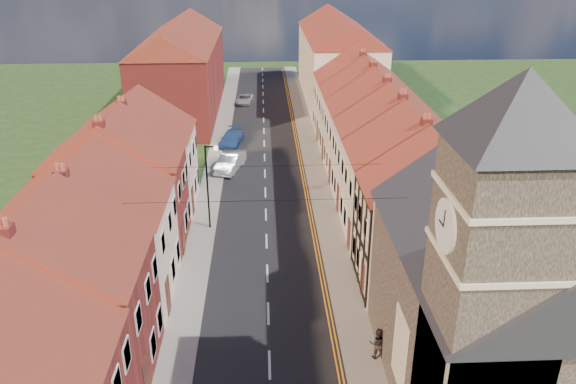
# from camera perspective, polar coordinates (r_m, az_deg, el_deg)

# --- Properties ---
(road) EXTENTS (7.00, 90.00, 0.02)m
(road) POSITION_cam_1_polar(r_m,az_deg,el_deg) (48.37, -2.36, 1.88)
(road) COLOR black
(road) RESTS_ON ground
(pavement_left) EXTENTS (1.80, 90.00, 0.12)m
(pavement_left) POSITION_cam_1_polar(r_m,az_deg,el_deg) (48.55, -7.56, 1.83)
(pavement_left) COLOR gray
(pavement_left) RESTS_ON ground
(pavement_right) EXTENTS (1.80, 90.00, 0.12)m
(pavement_right) POSITION_cam_1_polar(r_m,az_deg,el_deg) (48.56, 2.84, 2.03)
(pavement_right) COLOR gray
(pavement_right) RESTS_ON ground
(church) EXTENTS (11.25, 14.25, 15.20)m
(church) POSITION_cam_1_polar(r_m,az_deg,el_deg) (23.88, 21.38, -8.89)
(church) COLOR #312822
(church) RESTS_ON ground
(cottage_r_tudor) EXTENTS (8.30, 5.20, 9.00)m
(cottage_r_tudor) POSITION_cam_1_polar(r_m,az_deg,el_deg) (32.15, 14.55, -2.10)
(cottage_r_tudor) COLOR beige
(cottage_r_tudor) RESTS_ON ground
(cottage_r_white_near) EXTENTS (8.30, 6.00, 9.00)m
(cottage_r_white_near) POSITION_cam_1_polar(r_m,az_deg,el_deg) (36.89, 12.30, 1.58)
(cottage_r_white_near) COLOR beige
(cottage_r_white_near) RESTS_ON ground
(cottage_r_cream_mid) EXTENTS (8.30, 5.20, 9.00)m
(cottage_r_cream_mid) POSITION_cam_1_polar(r_m,az_deg,el_deg) (41.78, 10.52, 4.41)
(cottage_r_cream_mid) COLOR white
(cottage_r_cream_mid) RESTS_ON ground
(cottage_r_pink) EXTENTS (8.30, 6.00, 9.00)m
(cottage_r_pink) POSITION_cam_1_polar(r_m,az_deg,el_deg) (46.78, 9.10, 6.62)
(cottage_r_pink) COLOR #FFD7C9
(cottage_r_pink) RESTS_ON ground
(cottage_r_white_far) EXTENTS (8.30, 5.20, 9.00)m
(cottage_r_white_far) POSITION_cam_1_polar(r_m,az_deg,el_deg) (51.86, 7.95, 8.42)
(cottage_r_white_far) COLOR white
(cottage_r_white_far) RESTS_ON ground
(cottage_r_cream_far) EXTENTS (8.30, 6.00, 9.00)m
(cottage_r_cream_far) POSITION_cam_1_polar(r_m,az_deg,el_deg) (57.01, 7.00, 9.87)
(cottage_r_cream_far) COLOR beige
(cottage_r_cream_far) RESTS_ON ground
(cottage_l_cream) EXTENTS (8.30, 6.30, 9.10)m
(cottage_l_cream) POSITION_cam_1_polar(r_m,az_deg,el_deg) (26.20, -23.11, -9.63)
(cottage_l_cream) COLOR maroon
(cottage_l_cream) RESTS_ON ground
(cottage_l_white) EXTENTS (8.30, 6.90, 8.80)m
(cottage_l_white) POSITION_cam_1_polar(r_m,az_deg,el_deg) (31.50, -19.39, -3.51)
(cottage_l_white) COLOR #FFD7C9
(cottage_l_white) RESTS_ON ground
(cottage_l_brick_mid) EXTENTS (8.30, 5.70, 9.10)m
(cottage_l_brick_mid) POSITION_cam_1_polar(r_m,az_deg,el_deg) (36.77, -16.96, 1.08)
(cottage_l_brick_mid) COLOR maroon
(cottage_l_brick_mid) RESTS_ON ground
(cottage_l_pink) EXTENTS (8.30, 6.30, 8.80)m
(cottage_l_pink) POSITION_cam_1_polar(r_m,az_deg,el_deg) (42.09, -15.18, 3.95)
(cottage_l_pink) COLOR #FFD7C9
(cottage_l_pink) RESTS_ON ground
(block_right_far) EXTENTS (8.30, 24.20, 10.50)m
(block_right_far) POSITION_cam_1_polar(r_m,az_deg,el_deg) (71.63, 5.05, 13.51)
(block_right_far) COLOR beige
(block_right_far) RESTS_ON ground
(block_left_far) EXTENTS (8.30, 24.20, 10.50)m
(block_left_far) POSITION_cam_1_polar(r_m,az_deg,el_deg) (66.74, -10.80, 12.42)
(block_left_far) COLOR maroon
(block_left_far) RESTS_ON ground
(lamppost) EXTENTS (0.88, 0.15, 6.00)m
(lamppost) POSITION_cam_1_polar(r_m,az_deg,el_deg) (37.97, -8.07, 1.03)
(lamppost) COLOR black
(lamppost) RESTS_ON pavement_left
(car_mid) EXTENTS (2.80, 4.86, 1.52)m
(car_mid) POSITION_cam_1_polar(r_m,az_deg,el_deg) (49.13, -5.89, 3.06)
(car_mid) COLOR #AEB1B7
(car_mid) RESTS_ON ground
(car_far) EXTENTS (2.62, 4.82, 1.33)m
(car_far) POSITION_cam_1_polar(r_m,az_deg,el_deg) (55.49, -5.76, 5.44)
(car_far) COLOR navy
(car_far) RESTS_ON ground
(car_distant) EXTENTS (2.36, 4.13, 1.08)m
(car_distant) POSITION_cam_1_polar(r_m,az_deg,el_deg) (70.42, -4.45, 9.38)
(car_distant) COLOR silver
(car_distant) RESTS_ON ground
(pedestrian_right) EXTENTS (0.89, 0.75, 1.63)m
(pedestrian_right) POSITION_cam_1_polar(r_m,az_deg,el_deg) (27.66, 9.08, -14.95)
(pedestrian_right) COLOR black
(pedestrian_right) RESTS_ON pavement_right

